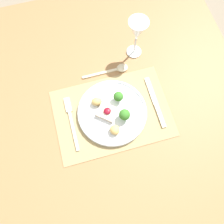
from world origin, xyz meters
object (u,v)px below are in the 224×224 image
at_px(fork, 71,119).
at_px(wine_glass_near, 137,32).
at_px(knife, 156,105).
at_px(spoon, 115,69).
at_px(dinner_plate, 112,112).

relative_size(fork, wine_glass_near, 1.18).
relative_size(knife, spoon, 1.09).
height_order(knife, spoon, spoon).
xyz_separation_m(knife, spoon, (-0.11, 0.20, -0.00)).
distance_m(knife, spoon, 0.23).
relative_size(dinner_plate, knife, 1.23).
height_order(knife, wine_glass_near, wine_glass_near).
xyz_separation_m(fork, knife, (0.34, -0.03, 0.00)).
relative_size(dinner_plate, fork, 1.23).
xyz_separation_m(dinner_plate, knife, (0.18, -0.01, -0.01)).
xyz_separation_m(dinner_plate, wine_glass_near, (0.17, 0.25, 0.12)).
bearing_deg(dinner_plate, knife, -4.19).
distance_m(fork, knife, 0.34).
bearing_deg(fork, wine_glass_near, 33.42).
bearing_deg(knife, dinner_plate, 176.30).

